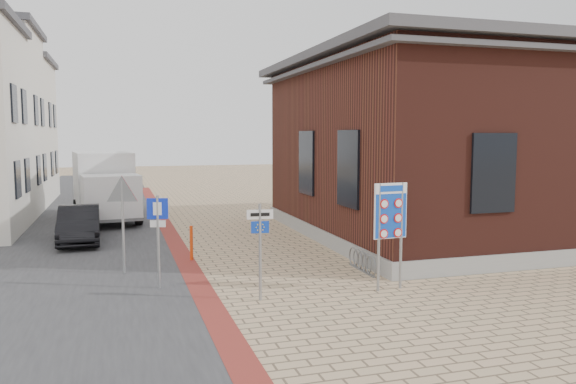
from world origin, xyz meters
TOP-DOWN VIEW (x-y plane):
  - ground at (0.00, 0.00)m, footprint 120.00×120.00m
  - road_strip at (-5.50, 15.00)m, footprint 7.00×60.00m
  - curb_strip at (-2.00, 10.00)m, footprint 0.60×40.00m
  - brick_building at (8.99, 7.00)m, footprint 13.00×13.00m
  - bike_rack at (2.65, 2.20)m, footprint 0.08×1.80m
  - sedan at (-5.27, 9.10)m, footprint 1.50×4.02m
  - box_truck at (-4.45, 14.29)m, footprint 3.07×6.11m
  - border_sign at (2.50, 0.24)m, footprint 0.91×0.14m
  - essen_sign at (-0.80, 0.30)m, footprint 0.61×0.10m
  - parking_sign at (-2.99, 2.00)m, footprint 0.51×0.16m
  - yield_sign at (-3.80, 3.83)m, footprint 0.95×0.24m
  - bollard at (-1.80, 4.96)m, footprint 0.13×0.13m

SIDE VIEW (x-z plane):
  - ground at x=0.00m, z-range 0.00..0.00m
  - road_strip at x=-5.50m, z-range 0.00..0.02m
  - curb_strip at x=-2.00m, z-range 0.00..0.03m
  - bike_rack at x=2.65m, z-range -0.04..0.56m
  - bollard at x=-1.80m, z-range 0.00..1.08m
  - sedan at x=-5.27m, z-range 0.00..1.31m
  - essen_sign at x=-0.80m, z-range 0.35..2.63m
  - box_truck at x=-4.45m, z-range 0.05..3.12m
  - parking_sign at x=-2.99m, z-range 0.42..2.78m
  - border_sign at x=2.50m, z-range 0.58..3.26m
  - yield_sign at x=-3.80m, z-range 0.72..3.41m
  - brick_building at x=8.99m, z-range 0.09..6.89m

